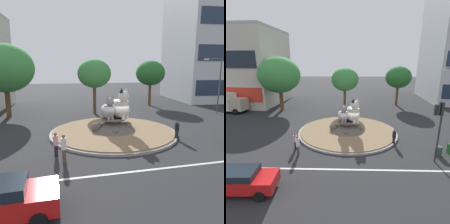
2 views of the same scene
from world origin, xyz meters
The scene contains 13 objects.
ground_plane centered at (0.00, 0.00, 0.00)m, with size 160.00×160.00×0.00m, color #28282B.
lane_centreline centered at (0.00, -7.61, 0.00)m, with size 112.00×0.20×0.01m, color silver.
roundabout_island centered at (-0.01, 0.00, 0.37)m, with size 11.17×11.17×1.34m.
cat_statue_grey centered at (-0.50, -0.12, 2.12)m, with size 1.43×2.22×2.13m.
cat_statue_white centered at (0.58, 0.02, 2.33)m, with size 2.36×3.09×2.71m.
office_tower centered at (26.43, 18.91, 13.88)m, with size 20.49×16.63×27.77m.
broadleaf_tree_behind_island centered at (9.35, 13.80, 5.13)m, with size 4.56×4.56×7.10m.
second_tree_near_tower centered at (-10.73, 9.58, 5.79)m, with size 6.65×6.65×8.64m.
third_tree_left centered at (-0.27, 9.19, 5.14)m, with size 4.25×4.25×6.98m.
streetlight_arm centered at (14.93, 5.39, 4.18)m, with size 2.69×0.42×7.06m.
pedestrian_black_shirt centered at (4.47, -3.15, 0.84)m, with size 0.35×0.35×1.60m.
pedestrian_white_shirt centered at (-4.41, -5.46, 0.95)m, with size 0.32×0.32×1.77m.
pedestrian_pink_shirt centered at (-4.91, -4.37, 0.84)m, with size 0.32×0.32×1.59m.
Camera 1 is at (-4.39, -17.99, 5.48)m, focal length 34.17 mm.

